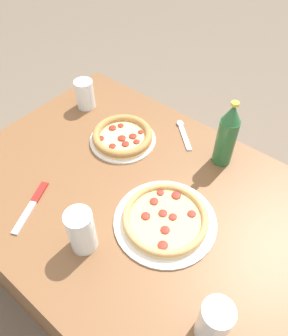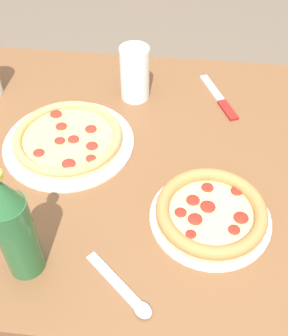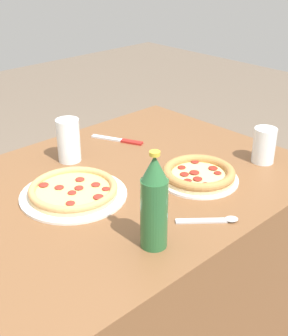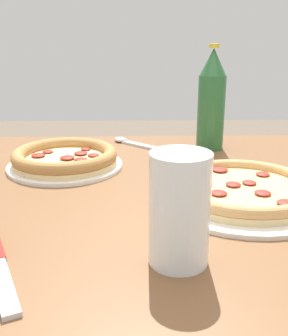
{
  "view_description": "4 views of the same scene",
  "coord_description": "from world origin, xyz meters",
  "views": [
    {
      "loc": [
        0.47,
        -0.51,
        1.6
      ],
      "look_at": [
        0.01,
        0.05,
        0.79
      ],
      "focal_mm": 35.0,
      "sensor_mm": 36.0,
      "label": 1
    },
    {
      "loc": [
        -0.11,
        0.73,
        1.43
      ],
      "look_at": [
        -0.04,
        0.07,
        0.74
      ],
      "focal_mm": 45.0,
      "sensor_mm": 36.0,
      "label": 2
    },
    {
      "loc": [
        0.86,
        1.03,
        1.42
      ],
      "look_at": [
        -0.02,
        0.09,
        0.78
      ],
      "focal_mm": 50.0,
      "sensor_mm": 36.0,
      "label": 3
    },
    {
      "loc": [
        -0.04,
        -0.75,
        1.0
      ],
      "look_at": [
        -0.02,
        0.05,
        0.74
      ],
      "focal_mm": 45.0,
      "sensor_mm": 36.0,
      "label": 4
    }
  ],
  "objects": [
    {
      "name": "spoon",
      "position": [
        -0.04,
        0.36,
        0.71
      ],
      "size": [
        0.15,
        0.13,
        0.01
      ],
      "color": "silver",
      "rests_on": "table"
    },
    {
      "name": "pizza_salami",
      "position": [
        -0.19,
        0.17,
        0.72
      ],
      "size": [
        0.26,
        0.26,
        0.04
      ],
      "color": "white",
      "rests_on": "table"
    },
    {
      "name": "ground_plane",
      "position": [
        0.0,
        0.0,
        0.0
      ],
      "size": [
        8.0,
        8.0,
        0.0
      ],
      "primitive_type": "plane",
      "color": "#6B5B4C"
    },
    {
      "name": "table",
      "position": [
        0.0,
        0.0,
        0.35
      ],
      "size": [
        1.24,
        0.92,
        0.7
      ],
      "color": "brown",
      "rests_on": "ground_plane"
    },
    {
      "name": "knife",
      "position": [
        -0.22,
        -0.25,
        0.7
      ],
      "size": [
        0.11,
        0.2,
        0.01
      ],
      "color": "maroon",
      "rests_on": "table"
    },
    {
      "name": "beer_bottle",
      "position": [
        0.16,
        0.32,
        0.83
      ],
      "size": [
        0.07,
        0.07,
        0.27
      ],
      "color": "#286033",
      "rests_on": "table"
    },
    {
      "name": "glass_cola",
      "position": [
        0.02,
        -0.24,
        0.77
      ],
      "size": [
        0.08,
        0.08,
        0.15
      ],
      "color": "white",
      "rests_on": "table"
    },
    {
      "name": "pizza_margherita",
      "position": [
        0.16,
        -0.03,
        0.72
      ],
      "size": [
        0.33,
        0.33,
        0.04
      ],
      "color": "silver",
      "rests_on": "table"
    }
  ]
}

